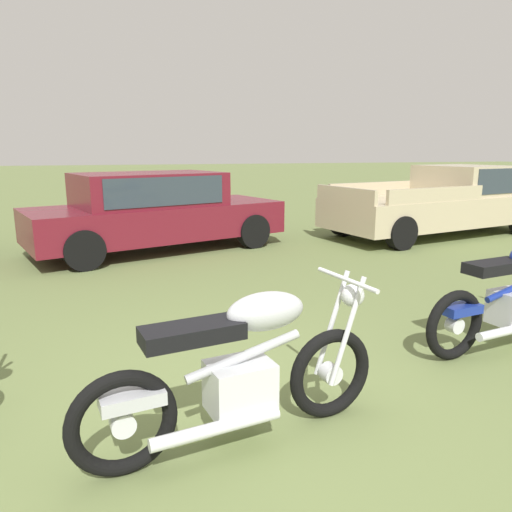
{
  "coord_description": "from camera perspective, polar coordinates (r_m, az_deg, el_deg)",
  "views": [
    {
      "loc": [
        -0.82,
        -3.03,
        1.83
      ],
      "look_at": [
        0.56,
        1.43,
        0.8
      ],
      "focal_mm": 33.75,
      "sensor_mm": 36.0,
      "label": 1
    }
  ],
  "objects": [
    {
      "name": "ground_plane",
      "position": [
        3.63,
        -1.91,
        -17.77
      ],
      "size": [
        120.0,
        120.0,
        0.0
      ],
      "primitive_type": "plane",
      "color": "olive"
    },
    {
      "name": "motorcycle_silver",
      "position": [
        3.07,
        -1.81,
        -13.43
      ],
      "size": [
        2.04,
        0.73,
        1.02
      ],
      "rotation": [
        0.0,
        0.0,
        0.16
      ],
      "color": "black",
      "rests_on": "ground"
    },
    {
      "name": "car_burgundy",
      "position": [
        9.02,
        -12.01,
        5.64
      ],
      "size": [
        4.86,
        3.0,
        1.43
      ],
      "rotation": [
        0.0,
        0.0,
        0.3
      ],
      "color": "maroon",
      "rests_on": "ground"
    },
    {
      "name": "pickup_truck_beige",
      "position": [
        11.37,
        21.34,
        6.19
      ],
      "size": [
        5.25,
        2.75,
        1.49
      ],
      "rotation": [
        0.0,
        0.0,
        0.19
      ],
      "color": "#BCAD8C",
      "rests_on": "ground"
    }
  ]
}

